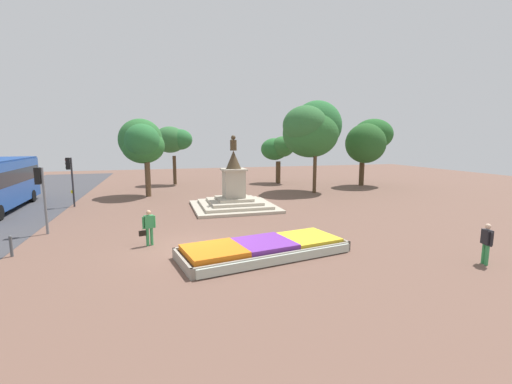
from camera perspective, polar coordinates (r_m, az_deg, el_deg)
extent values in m
plane|color=brown|center=(14.90, -10.19, -9.25)|extent=(85.08, 85.08, 0.00)
cube|color=#38281C|center=(13.89, 1.35, -9.66)|extent=(6.87, 3.46, 0.36)
cube|color=gray|center=(12.89, 3.90, -11.04)|extent=(6.66, 1.35, 0.40)
cube|color=gray|center=(14.90, -0.84, -8.30)|extent=(6.66, 1.35, 0.40)
cube|color=gray|center=(12.74, -12.25, -11.47)|extent=(0.56, 2.47, 0.40)
cube|color=gray|center=(15.66, 12.25, -7.66)|extent=(0.56, 2.47, 0.40)
cube|color=orange|center=(12.98, -7.04, -9.71)|extent=(2.47, 2.45, 0.21)
cube|color=#72339E|center=(13.80, 1.35, -8.57)|extent=(2.47, 2.45, 0.19)
cube|color=yellow|center=(14.89, 8.62, -7.48)|extent=(2.47, 2.45, 0.14)
cube|color=#B2BCAD|center=(12.85, 4.02, -11.11)|extent=(6.34, 1.38, 0.33)
cube|color=#B0A692|center=(23.23, -3.69, -2.45)|extent=(5.45, 5.45, 0.18)
cube|color=#B2A893|center=(23.20, -3.70, -2.00)|extent=(4.39, 4.39, 0.18)
cube|color=#B3A995|center=(23.16, -3.70, -1.55)|extent=(3.33, 3.33, 0.18)
cube|color=#B1A793|center=(23.13, -3.71, -1.11)|extent=(2.27, 2.27, 0.18)
cube|color=#B2A893|center=(22.99, -3.73, 1.35)|extent=(1.34, 1.34, 1.81)
cube|color=#B2A893|center=(22.88, -3.75, 3.75)|extent=(1.59, 1.59, 0.12)
cone|color=#473823|center=(22.84, -3.77, 5.41)|extent=(1.01, 1.01, 1.20)
cylinder|color=#473823|center=(22.81, -3.79, 7.79)|extent=(0.43, 0.43, 0.70)
sphere|color=#473823|center=(22.81, -3.81, 9.05)|extent=(0.31, 0.31, 0.31)
cylinder|color=#473823|center=(22.54, -3.93, 8.13)|extent=(0.31, 0.54, 0.53)
cylinder|color=slate|center=(19.39, -31.74, -1.31)|extent=(0.12, 0.12, 3.26)
cube|color=black|center=(19.31, -32.59, 2.27)|extent=(0.25, 0.29, 0.80)
cylinder|color=#4B0808|center=(19.33, -33.03, 3.04)|extent=(0.03, 0.14, 0.14)
cylinder|color=yellow|center=(19.35, -32.97, 2.25)|extent=(0.03, 0.14, 0.14)
cylinder|color=#0D4211|center=(19.37, -32.91, 1.47)|extent=(0.03, 0.14, 0.14)
cylinder|color=#2D2D33|center=(26.53, -28.24, 1.42)|extent=(0.12, 0.12, 3.38)
cube|color=black|center=(26.44, -28.87, 4.17)|extent=(0.27, 0.31, 0.80)
cylinder|color=red|center=(26.44, -29.20, 4.72)|extent=(0.05, 0.14, 0.14)
cylinder|color=#543E08|center=(26.46, -29.16, 4.15)|extent=(0.05, 0.14, 0.14)
cylinder|color=#0D4211|center=(26.47, -29.12, 3.57)|extent=(0.05, 0.14, 0.14)
cube|color=gold|center=(26.61, -28.36, 0.03)|extent=(0.12, 0.17, 0.20)
cylinder|color=black|center=(30.36, -33.24, -0.56)|extent=(0.31, 0.91, 0.90)
cylinder|color=#338C4C|center=(15.69, -16.99, -7.09)|extent=(0.13, 0.13, 0.78)
cylinder|color=#338C4C|center=(15.65, -17.63, -7.16)|extent=(0.13, 0.13, 0.78)
cube|color=#338C4C|center=(15.50, -17.42, -4.74)|extent=(0.43, 0.32, 0.56)
cylinder|color=#338C4C|center=(15.57, -16.56, -4.75)|extent=(0.09, 0.09, 0.53)
cylinder|color=#338C4C|center=(15.45, -18.28, -4.93)|extent=(0.09, 0.09, 0.53)
sphere|color=tan|center=(15.42, -17.49, -3.26)|extent=(0.20, 0.20, 0.20)
cube|color=black|center=(15.55, -18.42, -6.55)|extent=(0.30, 0.19, 0.22)
cylinder|color=#338C4C|center=(15.40, 33.69, -8.52)|extent=(0.13, 0.13, 0.77)
cylinder|color=#338C4C|center=(15.25, 34.08, -8.70)|extent=(0.13, 0.13, 0.77)
cube|color=black|center=(15.16, 34.09, -6.23)|extent=(0.31, 0.42, 0.54)
cylinder|color=black|center=(15.36, 33.57, -6.12)|extent=(0.09, 0.09, 0.52)
cylinder|color=black|center=(14.98, 34.60, -6.55)|extent=(0.09, 0.09, 0.52)
sphere|color=beige|center=(15.07, 34.22, -4.76)|extent=(0.20, 0.20, 0.20)
cylinder|color=#4C5156|center=(16.65, -35.65, -7.48)|extent=(0.11, 0.11, 0.77)
sphere|color=#4C5156|center=(16.55, -35.77, -6.09)|extent=(0.12, 0.12, 0.12)
cylinder|color=#4C3823|center=(36.48, -13.41, 3.55)|extent=(0.35, 0.35, 2.96)
ellipsoid|color=#306935|center=(36.32, -14.16, 8.46)|extent=(3.17, 2.91, 2.66)
ellipsoid|color=#2B6D36|center=(36.16, -12.52, 8.55)|extent=(2.45, 2.29, 2.08)
cylinder|color=#4C3823|center=(36.38, 17.19, 3.10)|extent=(0.50, 0.50, 2.60)
ellipsoid|color=#275925|center=(35.34, 17.80, 7.74)|extent=(3.91, 3.81, 3.85)
ellipsoid|color=#235D26|center=(36.65, 18.93, 9.09)|extent=(3.93, 3.73, 3.05)
cylinder|color=brown|center=(29.18, -17.58, 2.06)|extent=(0.44, 0.44, 2.83)
ellipsoid|color=#2B6A31|center=(29.66, -18.68, 8.23)|extent=(3.49, 3.46, 3.41)
ellipsoid|color=#2C6E31|center=(29.46, -18.29, 7.33)|extent=(3.41, 3.51, 2.87)
ellipsoid|color=#2A6D35|center=(28.65, -18.46, 8.15)|extent=(2.72, 2.83, 2.61)
cylinder|color=#4C3823|center=(30.18, 9.75, 3.09)|extent=(0.31, 0.31, 3.41)
ellipsoid|color=#306934|center=(30.03, 8.25, 10.92)|extent=(3.86, 4.15, 3.35)
ellipsoid|color=#2A6D34|center=(31.05, 10.14, 10.85)|extent=(4.36, 4.08, 4.30)
ellipsoid|color=#2D692F|center=(30.74, 9.05, 9.65)|extent=(4.79, 5.21, 4.23)
cylinder|color=#4C3823|center=(36.67, 3.71, 3.29)|extent=(0.50, 0.50, 2.32)
ellipsoid|color=#2A6C30|center=(36.86, 3.10, 7.16)|extent=(2.90, 2.71, 2.33)
ellipsoid|color=#306C31|center=(36.35, 4.49, 7.56)|extent=(2.40, 2.45, 2.15)
ellipsoid|color=#2A6D32|center=(37.32, 4.30, 7.64)|extent=(2.32, 2.05, 1.98)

